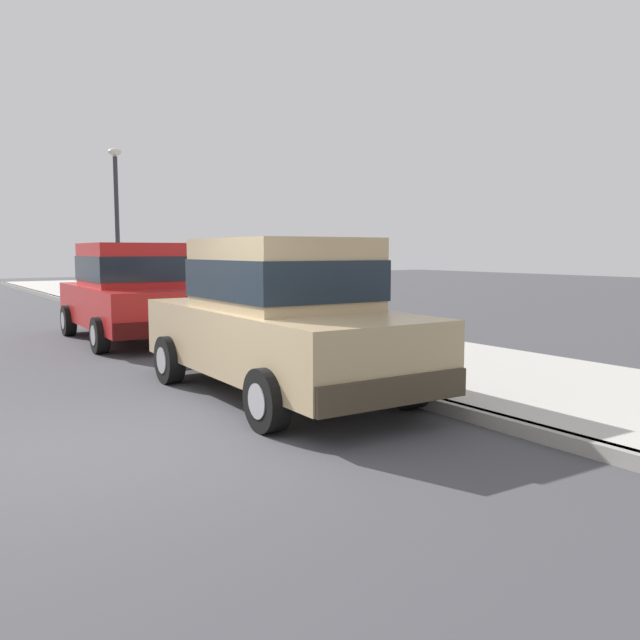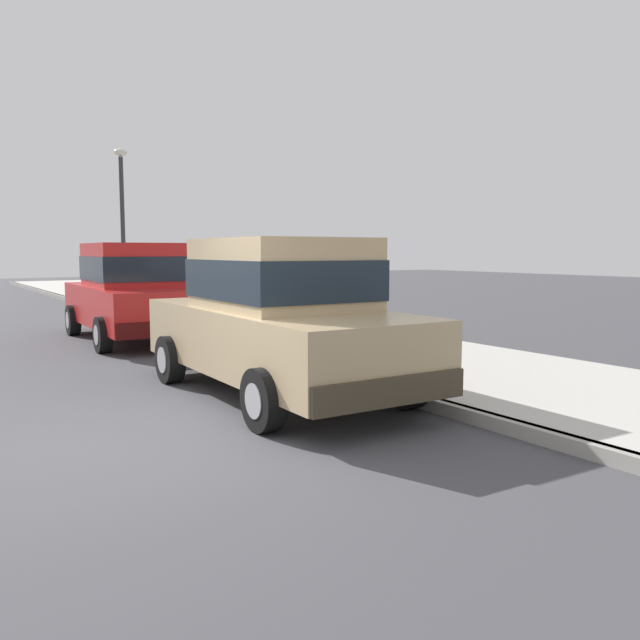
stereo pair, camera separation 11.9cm
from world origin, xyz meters
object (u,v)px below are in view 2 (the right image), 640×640
dog_white (370,339)px  car_red_sedan (133,291)px  street_lamp (122,210)px  car_tan_sedan (279,316)px

dog_white → car_red_sedan: bearing=113.2°
car_red_sedan → dog_white: 5.40m
car_red_sedan → street_lamp: 5.93m
car_tan_sedan → street_lamp: street_lamp is taller
car_tan_sedan → street_lamp: bearing=82.9°
dog_white → street_lamp: 10.68m
car_red_sedan → street_lamp: street_lamp is taller
street_lamp → car_tan_sedan: bearing=-97.1°
car_red_sedan → street_lamp: (1.41, 5.43, 1.92)m
dog_white → street_lamp: size_ratio=0.17×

